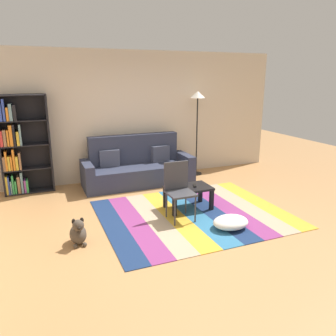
{
  "coord_description": "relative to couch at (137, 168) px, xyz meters",
  "views": [
    {
      "loc": [
        -1.99,
        -4.31,
        2.16
      ],
      "look_at": [
        0.09,
        0.72,
        0.65
      ],
      "focal_mm": 35.18,
      "sensor_mm": 36.0,
      "label": 1
    }
  ],
  "objects": [
    {
      "name": "bookshelf",
      "position": [
        -2.21,
        0.28,
        0.57
      ],
      "size": [
        0.9,
        0.28,
        1.86
      ],
      "color": "black",
      "rests_on": "ground_plane"
    },
    {
      "name": "pouf",
      "position": [
        0.62,
        -2.58,
        -0.24
      ],
      "size": [
        0.54,
        0.42,
        0.18
      ],
      "primitive_type": "ellipsoid",
      "color": "white",
      "rests_on": "rug"
    },
    {
      "name": "standing_lamp",
      "position": [
        1.44,
        0.14,
        1.22
      ],
      "size": [
        0.32,
        0.32,
        1.86
      ],
      "color": "black",
      "rests_on": "ground_plane"
    },
    {
      "name": "couch",
      "position": [
        0.0,
        0.0,
        0.0
      ],
      "size": [
        2.26,
        0.8,
        1.0
      ],
      "color": "#2D3347",
      "rests_on": "ground_plane"
    },
    {
      "name": "back_wall",
      "position": [
        0.07,
        0.53,
        1.01
      ],
      "size": [
        6.8,
        0.1,
        2.7
      ],
      "primitive_type": "cube",
      "color": "beige",
      "rests_on": "ground_plane"
    },
    {
      "name": "rug",
      "position": [
        0.35,
        -1.9,
        -0.33
      ],
      "size": [
        2.94,
        2.38,
        0.01
      ],
      "color": "navy",
      "rests_on": "ground_plane"
    },
    {
      "name": "dog",
      "position": [
        -1.51,
        -2.2,
        -0.18
      ],
      "size": [
        0.22,
        0.35,
        0.4
      ],
      "color": "#473D33",
      "rests_on": "ground_plane"
    },
    {
      "name": "tv_remote",
      "position": [
        0.49,
        -1.66,
        0.06
      ],
      "size": [
        0.1,
        0.16,
        0.02
      ],
      "primitive_type": "cube",
      "rotation": [
        0.0,
        0.0,
        -0.39
      ],
      "color": "black",
      "rests_on": "coffee_table"
    },
    {
      "name": "folding_chair",
      "position": [
        0.07,
        -1.94,
        0.2
      ],
      "size": [
        0.4,
        0.4,
        0.9
      ],
      "rotation": [
        0.0,
        0.0,
        -0.49
      ],
      "color": "#38383D",
      "rests_on": "ground_plane"
    },
    {
      "name": "coffee_table",
      "position": [
        0.37,
        -1.66,
        -0.02
      ],
      "size": [
        0.75,
        0.48,
        0.38
      ],
      "color": "black",
      "rests_on": "rug"
    },
    {
      "name": "ground_plane",
      "position": [
        0.07,
        -2.02,
        -0.34
      ],
      "size": [
        14.0,
        14.0,
        0.0
      ],
      "primitive_type": "plane",
      "color": "#B27F4C"
    }
  ]
}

